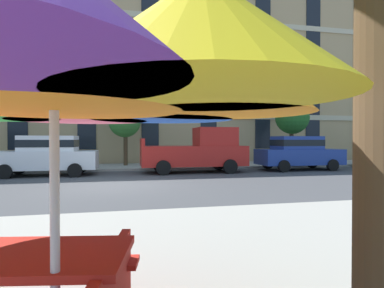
# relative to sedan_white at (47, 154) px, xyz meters

# --- Properties ---
(ground_plane) EXTENTS (120.00, 120.00, 0.00)m
(ground_plane) POSITION_rel_sedan_white_xyz_m (3.02, -3.70, -0.95)
(ground_plane) COLOR #424244
(sidewalk_far) EXTENTS (56.00, 3.60, 0.12)m
(sidewalk_far) POSITION_rel_sedan_white_xyz_m (3.02, 3.10, -0.89)
(sidewalk_far) COLOR #9E998E
(sidewalk_far) RESTS_ON ground
(apartment_building) EXTENTS (39.06, 12.08, 12.80)m
(apartment_building) POSITION_rel_sedan_white_xyz_m (3.02, 11.29, 5.45)
(apartment_building) COLOR tan
(apartment_building) RESTS_ON ground
(sedan_white) EXTENTS (4.40, 1.98, 1.78)m
(sedan_white) POSITION_rel_sedan_white_xyz_m (0.00, 0.00, 0.00)
(sedan_white) COLOR silver
(sedan_white) RESTS_ON ground
(pickup_red) EXTENTS (5.10, 2.12, 2.20)m
(pickup_red) POSITION_rel_sedan_white_xyz_m (6.91, 0.00, 0.08)
(pickup_red) COLOR #B21E19
(pickup_red) RESTS_ON ground
(sedan_blue) EXTENTS (4.40, 1.98, 1.78)m
(sedan_blue) POSITION_rel_sedan_white_xyz_m (12.37, 0.00, 0.00)
(sedan_blue) COLOR navy
(sedan_blue) RESTS_ON ground
(street_tree_middle) EXTENTS (2.21, 2.16, 4.21)m
(street_tree_middle) POSITION_rel_sedan_white_xyz_m (3.37, 3.50, 2.03)
(street_tree_middle) COLOR #4C3823
(street_tree_middle) RESTS_ON ground
(street_tree_right) EXTENTS (2.06, 2.47, 4.32)m
(street_tree_right) POSITION_rel_sedan_white_xyz_m (13.58, 2.82, 2.19)
(street_tree_right) COLOR brown
(street_tree_right) RESTS_ON ground
(patio_umbrella) EXTENTS (3.50, 3.50, 2.43)m
(patio_umbrella) POSITION_rel_sedan_white_xyz_m (3.02, -12.70, 1.13)
(patio_umbrella) COLOR silver
(patio_umbrella) RESTS_ON ground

